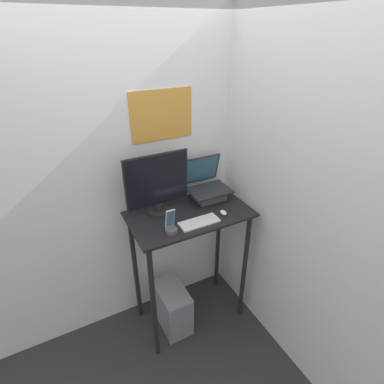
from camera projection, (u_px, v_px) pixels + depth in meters
ground_plane at (204, 336)px, 2.64m from camera, size 12.00×12.00×0.00m
wall_back at (170, 176)px, 2.49m from camera, size 6.00×0.06×2.60m
wall_side_right at (271, 193)px, 2.24m from camera, size 0.05×6.00×2.60m
desk at (190, 239)px, 2.42m from camera, size 0.94×0.53×1.13m
laptop at (208, 189)px, 2.47m from camera, size 0.34×0.31×0.33m
monitor at (158, 186)px, 2.20m from camera, size 0.49×0.18×0.48m
keyboard at (200, 222)px, 2.18m from camera, size 0.30×0.12×0.02m
mouse at (223, 213)px, 2.28m from camera, size 0.04×0.07×0.03m
cell_phone at (171, 227)px, 2.07m from camera, size 0.09×0.09×0.18m
computer_tower at (173, 308)px, 2.65m from camera, size 0.23×0.38×0.42m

